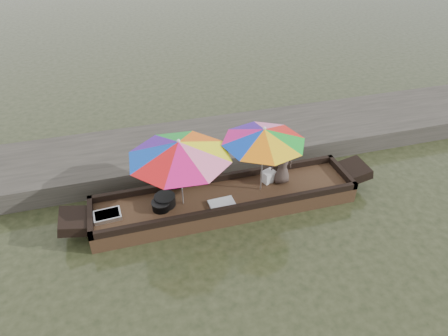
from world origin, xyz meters
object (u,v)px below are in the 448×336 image
object	(u,v)px
vendor	(283,164)
umbrella_bow	(181,173)
charcoal_grill	(161,206)
cooking_pot	(165,200)
tray_scallop	(222,204)
boat_hull	(225,202)
tray_crayfish	(107,216)
umbrella_stern	(262,160)
supply_bag	(268,176)

from	to	relation	value
vendor	umbrella_bow	xyz separation A→B (m)	(-2.25, -0.13, 0.29)
charcoal_grill	umbrella_bow	world-z (taller)	umbrella_bow
umbrella_bow	charcoal_grill	bearing A→B (deg)	-173.06
cooking_pot	tray_scallop	bearing A→B (deg)	-16.95
boat_hull	charcoal_grill	distance (m)	1.41
tray_crayfish	charcoal_grill	world-z (taller)	charcoal_grill
charcoal_grill	tray_crayfish	bearing A→B (deg)	177.67
cooking_pot	umbrella_stern	world-z (taller)	umbrella_stern
umbrella_bow	tray_scallop	bearing A→B (deg)	-21.16
boat_hull	supply_bag	distance (m)	1.13
tray_scallop	umbrella_bow	distance (m)	1.11
vendor	umbrella_stern	distance (m)	0.62
boat_hull	cooking_pot	distance (m)	1.32
cooking_pot	umbrella_stern	distance (m)	2.19
charcoal_grill	umbrella_stern	distance (m)	2.29
charcoal_grill	boat_hull	bearing A→B (deg)	2.34
umbrella_bow	umbrella_stern	bearing A→B (deg)	0.00
tray_scallop	umbrella_stern	xyz separation A→B (m)	(0.96, 0.29, 0.74)
tray_scallop	vendor	size ratio (longest dim) A/B	0.55
cooking_pot	vendor	size ratio (longest dim) A/B	0.45
supply_bag	umbrella_stern	bearing A→B (deg)	-139.55
boat_hull	umbrella_bow	size ratio (longest dim) A/B	2.75
vendor	umbrella_stern	world-z (taller)	umbrella_stern
tray_scallop	vendor	world-z (taller)	vendor
charcoal_grill	umbrella_bow	size ratio (longest dim) A/B	0.18
tray_crayfish	tray_scallop	distance (m)	2.32
cooking_pot	supply_bag	distance (m)	2.36
supply_bag	tray_crayfish	bearing A→B (deg)	-176.12
boat_hull	umbrella_bow	distance (m)	1.32
umbrella_stern	tray_scallop	bearing A→B (deg)	-162.90
boat_hull	umbrella_stern	xyz separation A→B (m)	(0.80, 0.00, 0.95)
charcoal_grill	umbrella_stern	xyz separation A→B (m)	(2.18, 0.06, 0.69)
boat_hull	umbrella_stern	world-z (taller)	umbrella_stern
tray_scallop	charcoal_grill	size ratio (longest dim) A/B	1.45
tray_crayfish	vendor	xyz separation A→B (m)	(3.79, 0.15, 0.44)
vendor	umbrella_bow	world-z (taller)	umbrella_bow
tray_scallop	umbrella_stern	world-z (taller)	umbrella_stern
boat_hull	umbrella_stern	size ratio (longest dim) A/B	3.27
supply_bag	vendor	size ratio (longest dim) A/B	0.29
boat_hull	tray_scallop	world-z (taller)	tray_scallop
cooking_pot	supply_bag	size ratio (longest dim) A/B	1.55
boat_hull	umbrella_bow	world-z (taller)	umbrella_bow
supply_bag	umbrella_bow	size ratio (longest dim) A/B	0.14
boat_hull	tray_crayfish	xyz separation A→B (m)	(-2.46, -0.01, 0.22)
tray_scallop	cooking_pot	bearing A→B (deg)	163.05
tray_crayfish	umbrella_bow	size ratio (longest dim) A/B	0.26
boat_hull	charcoal_grill	bearing A→B (deg)	-177.66
charcoal_grill	vendor	size ratio (longest dim) A/B	0.38
supply_bag	cooking_pot	bearing A→B (deg)	-175.68
tray_scallop	tray_crayfish	bearing A→B (deg)	173.01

